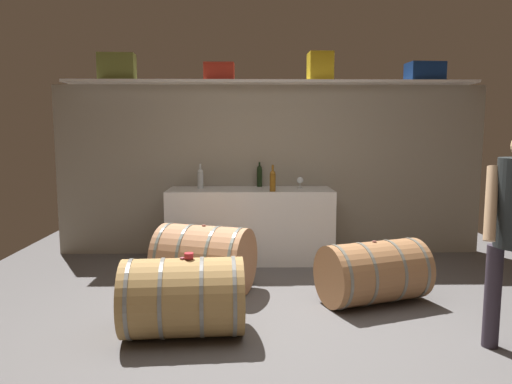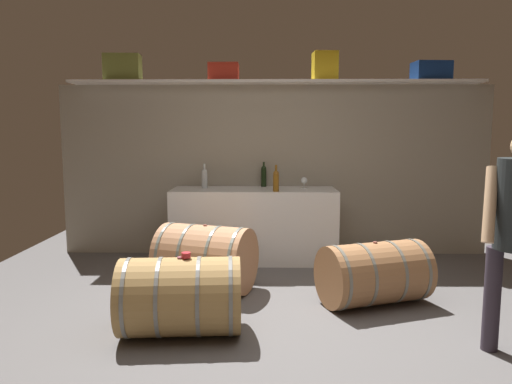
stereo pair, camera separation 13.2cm
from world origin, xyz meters
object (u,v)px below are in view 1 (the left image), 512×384
Objects in this scene: toolcase_red at (219,72)px; wine_bottle_dark at (259,176)px; toolcase_navy at (425,72)px; tasting_cup at (189,256)px; work_cabinet at (250,225)px; wine_bottle_clear at (200,178)px; wine_bottle_amber at (272,180)px; wine_barrel_near at (183,297)px; toolcase_olive at (117,67)px; wine_barrel_flank at (204,258)px; toolcase_yellow at (320,67)px; wine_barrel_far at (373,272)px; wine_glass at (300,181)px.

wine_bottle_dark is (0.48, 0.02, -1.25)m from toolcase_red.
tasting_cup is (-2.58, -2.36, -1.64)m from toolcase_navy.
work_cabinet is 0.82m from wine_bottle_clear.
wine_bottle_amber reaches higher than wine_barrel_near.
tasting_cup is (1.11, -2.36, -1.68)m from toolcase_olive.
toolcase_red is 2.87m from tasting_cup.
toolcase_red is at bearing 142.67° from wine_bottle_amber.
toolcase_yellow is at bearing 64.80° from wine_barrel_flank.
toolcase_olive is 2.46m from work_cabinet.
toolcase_olive is 3.11m from tasting_cup.
toolcase_navy is 2.29m from wine_bottle_amber.
wine_bottle_clear is at bearing 179.11° from toolcase_navy.
wine_barrel_far is at bearing -125.04° from toolcase_navy.
toolcase_navy is 5.93× the size of tasting_cup.
wine_bottle_clear is (-1.44, -0.16, -1.32)m from toolcase_yellow.
tasting_cup is at bearing -110.82° from wine_bottle_amber.
toolcase_olive reaches higher than wine_glass.
toolcase_red reaches higher than wine_barrel_far.
wine_bottle_clear reaches higher than tasting_cup.
toolcase_red is at bearing 34.37° from wine_bottle_clear.
wine_bottle_amber is 2.24× the size of wine_glass.
work_cabinet is 0.63m from wine_bottle_dark.
wine_barrel_far is 1.74m from tasting_cup.
toolcase_olive reaches higher than wine_bottle_clear.
toolcase_olive reaches higher than wine_barrel_near.
wine_barrel_far is at bearing -42.02° from wine_bottle_clear.
tasting_cup is (-1.57, -0.68, 0.34)m from wine_barrel_far.
toolcase_olive is 1.02× the size of toolcase_navy.
wine_glass is 2.47m from tasting_cup.
wine_bottle_amber is (-1.86, -0.47, -1.26)m from toolcase_navy.
wine_bottle_amber is (0.25, -0.24, 0.56)m from work_cabinet.
wine_bottle_dark is 2.10m from wine_barrel_far.
work_cabinet is 0.66m from wine_bottle_amber.
wine_barrel_near is at bearing -103.63° from work_cabinet.
wine_barrel_flank is (-0.57, -1.35, -0.68)m from wine_bottle_dark.
toolcase_yellow reaches higher than tasting_cup.
toolcase_olive is 2.42m from toolcase_yellow.
wine_barrel_near is (1.07, -2.36, -2.00)m from toolcase_olive.
wine_bottle_amber is at bearing -74.59° from wine_bottle_dark.
wine_bottle_dark reaches higher than wine_bottle_amber.
work_cabinet is 1.87× the size of wine_barrel_flank.
wine_bottle_clear is 4.23× the size of tasting_cup.
wine_bottle_amber reaches higher than tasting_cup.
toolcase_red is 2.64× the size of wine_glass.
toolcase_navy is 0.39× the size of wine_barrel_far.
toolcase_olive is 2.30m from wine_bottle_amber.
toolcase_olive is 3.69m from toolcase_navy.
tasting_cup is (0.05, -0.00, 0.32)m from wine_barrel_near.
wine_barrel_far is (0.85, -1.21, -0.71)m from wine_bottle_amber.
wine_bottle_amber is 0.32× the size of wine_barrel_near.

